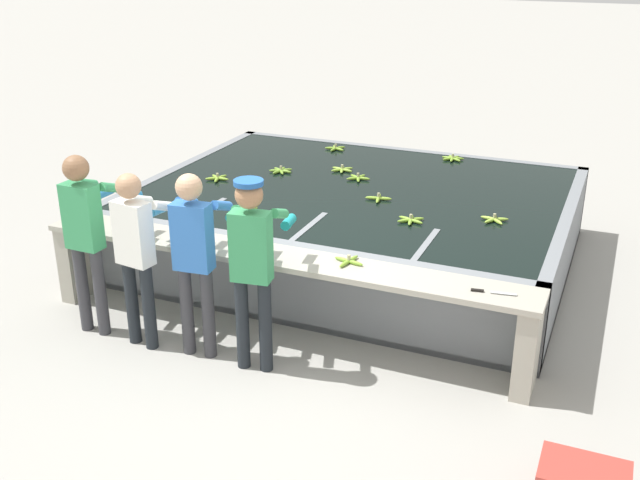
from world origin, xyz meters
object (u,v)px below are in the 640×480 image
object	(u,v)px
banana_bunch_floating_6	(342,169)
banana_bunch_ledge_1	(87,220)
worker_0	(86,228)
banana_bunch_floating_7	(378,198)
worker_3	(253,257)
banana_bunch_floating_1	(411,220)
banana_bunch_floating_9	(453,158)
banana_bunch_ledge_0	(349,261)
knife_0	(487,291)
banana_bunch_floating_8	(218,178)
banana_bunch_floating_2	(494,219)
banana_bunch_floating_5	(358,178)
banana_bunch_floating_4	(281,171)
banana_bunch_floating_3	(336,148)
worker_2	(195,249)
banana_bunch_floating_0	(245,210)
worker_1	(137,245)

from	to	relation	value
banana_bunch_floating_6	banana_bunch_ledge_1	distance (m)	3.04
worker_0	banana_bunch_floating_7	size ratio (longest dim) A/B	5.97
worker_3	banana_bunch_floating_1	world-z (taller)	worker_3
banana_bunch_floating_9	worker_0	bearing A→B (deg)	-119.63
banana_bunch_ledge_0	knife_0	bearing A→B (deg)	-5.10
worker_3	banana_bunch_floating_8	distance (m)	2.72
banana_bunch_floating_6	banana_bunch_floating_9	bearing A→B (deg)	41.83
banana_bunch_floating_2	banana_bunch_floating_5	size ratio (longest dim) A/B	0.99
banana_bunch_floating_4	banana_bunch_floating_7	world-z (taller)	same
banana_bunch_floating_3	banana_bunch_floating_9	distance (m)	1.52
worker_2	banana_bunch_floating_2	bearing A→B (deg)	44.61
worker_3	banana_bunch_floating_0	world-z (taller)	worker_3
banana_bunch_floating_7	banana_bunch_floating_9	world-z (taller)	same
worker_0	banana_bunch_floating_8	world-z (taller)	worker_0
worker_2	banana_bunch_floating_5	bearing A→B (deg)	81.76
worker_0	banana_bunch_ledge_1	distance (m)	0.70
banana_bunch_floating_5	banana_bunch_floating_8	world-z (taller)	same
banana_bunch_floating_0	banana_bunch_floating_1	size ratio (longest dim) A/B	0.98
worker_3	banana_bunch_ledge_1	world-z (taller)	worker_3
banana_bunch_floating_6	banana_bunch_floating_8	size ratio (longest dim) A/B	1.01
worker_0	banana_bunch_floating_4	bearing A→B (deg)	78.26
worker_0	worker_3	bearing A→B (deg)	0.33
banana_bunch_floating_2	worker_2	bearing A→B (deg)	-135.39
worker_0	worker_3	distance (m)	1.64
banana_bunch_floating_5	banana_bunch_ledge_1	size ratio (longest dim) A/B	0.99
banana_bunch_floating_0	knife_0	size ratio (longest dim) A/B	0.79
banana_bunch_floating_1	banana_bunch_ledge_1	distance (m)	3.13
banana_bunch_floating_7	knife_0	distance (m)	2.31
worker_2	banana_bunch_floating_0	size ratio (longest dim) A/B	5.91
worker_1	banana_bunch_floating_2	size ratio (longest dim) A/B	5.78
worker_3	banana_bunch_floating_5	size ratio (longest dim) A/B	6.00
banana_bunch_floating_0	banana_bunch_floating_9	world-z (taller)	same
banana_bunch_floating_1	banana_bunch_floating_3	size ratio (longest dim) A/B	1.02
worker_2	knife_0	world-z (taller)	worker_2
banana_bunch_floating_0	banana_bunch_floating_4	xyz separation A→B (m)	(-0.27, 1.37, -0.00)
worker_3	banana_bunch_ledge_1	size ratio (longest dim) A/B	5.92
worker_1	banana_bunch_floating_3	distance (m)	3.95
banana_bunch_floating_1	banana_bunch_floating_5	distance (m)	1.43
worker_0	banana_bunch_floating_2	xyz separation A→B (m)	(3.19, 2.09, -0.17)
worker_0	banana_bunch_floating_1	world-z (taller)	worker_0
banana_bunch_ledge_1	banana_bunch_floating_7	bearing A→B (deg)	35.98
banana_bunch_floating_4	banana_bunch_ledge_0	world-z (taller)	banana_bunch_ledge_0
worker_1	worker_3	size ratio (longest dim) A/B	0.96
banana_bunch_floating_0	banana_bunch_floating_9	bearing A→B (deg)	61.33
worker_2	banana_bunch_floating_6	distance (m)	3.05
banana_bunch_floating_5	banana_bunch_floating_8	bearing A→B (deg)	-156.71
banana_bunch_floating_2	banana_bunch_floating_7	size ratio (longest dim) A/B	0.98
worker_2	banana_bunch_floating_7	size ratio (longest dim) A/B	5.83
worker_2	banana_bunch_ledge_1	world-z (taller)	worker_2
banana_bunch_floating_0	banana_bunch_floating_2	world-z (taller)	same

